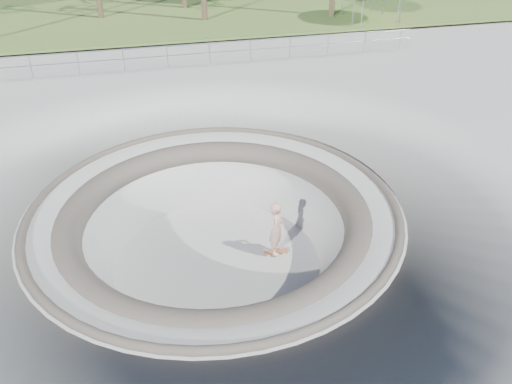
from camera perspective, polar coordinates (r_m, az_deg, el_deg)
ground at (r=13.84m, az=-4.77°, el=-1.67°), size 180.00×180.00×0.00m
skate_bowl at (r=14.93m, az=-4.46°, el=-7.53°), size 14.00×14.00×4.10m
distant_hills at (r=70.34m, az=-10.21°, el=19.50°), size 103.20×45.00×28.60m
safety_railing at (r=24.47m, az=-10.09°, el=15.01°), size 25.00×0.06×1.03m
skateboard at (r=15.14m, az=2.32°, el=-6.85°), size 0.73×0.24×0.07m
skater at (r=14.61m, az=2.39°, el=-4.19°), size 0.60×0.73×1.71m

